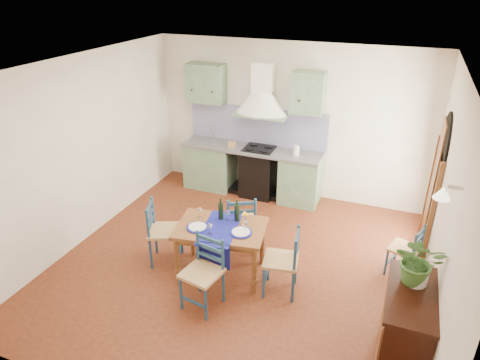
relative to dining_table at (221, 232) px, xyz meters
name	(u,v)px	position (x,y,z in m)	size (l,w,h in m)	color
floor	(238,264)	(0.13, 0.26, -0.67)	(5.00, 5.00, 0.00)	#4E1A10
back_wall	(260,140)	(-0.33, 2.55, 0.38)	(5.00, 0.96, 2.80)	white
right_wall	(443,205)	(2.63, 0.54, 0.67)	(0.26, 5.00, 2.80)	white
left_wall	(83,151)	(-2.37, 0.26, 0.73)	(0.04, 5.00, 2.80)	white
ceiling	(237,68)	(0.13, 0.26, 2.14)	(5.00, 5.00, 0.01)	white
dining_table	(221,232)	(0.00, 0.00, 0.00)	(1.29, 1.00, 1.07)	brown
chair_near	(203,272)	(0.05, -0.66, -0.18)	(0.51, 0.51, 0.94)	navy
chair_far	(240,222)	(0.04, 0.60, -0.17)	(0.61, 0.61, 0.96)	navy
chair_left	(163,232)	(-0.89, -0.04, -0.17)	(0.58, 0.58, 0.96)	navy
chair_right	(283,261)	(0.89, -0.06, -0.18)	(0.50, 0.50, 0.93)	navy
chair_spare	(407,250)	(2.36, 0.88, -0.26)	(0.47, 0.47, 0.79)	navy
sideboard	(405,325)	(2.39, -0.70, -0.16)	(0.50, 1.05, 0.94)	black
potted_plant	(419,261)	(2.41, -0.51, 0.53)	(0.47, 0.41, 0.52)	#386429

